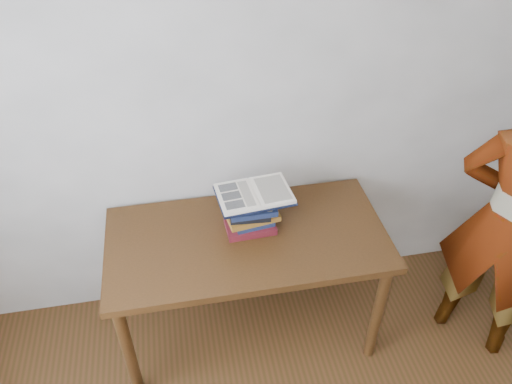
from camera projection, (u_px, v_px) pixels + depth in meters
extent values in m
cube|color=silver|center=(245.00, 99.00, 2.40)|extent=(3.50, 0.04, 2.60)
cube|color=#442711|center=(247.00, 239.00, 2.47)|extent=(1.38, 0.69, 0.04)
cylinder|color=#442711|center=(129.00, 353.00, 2.40)|extent=(0.06, 0.06, 0.70)
cylinder|color=#442711|center=(378.00, 313.00, 2.58)|extent=(0.06, 0.06, 0.70)
cylinder|color=#442711|center=(130.00, 266.00, 2.83)|extent=(0.06, 0.06, 0.70)
cylinder|color=#442711|center=(343.00, 237.00, 3.02)|extent=(0.06, 0.06, 0.70)
cube|color=maroon|center=(250.00, 226.00, 2.50)|extent=(0.25, 0.17, 0.03)
cube|color=#171945|center=(252.00, 218.00, 2.49)|extent=(0.21, 0.18, 0.03)
cube|color=#965F22|center=(251.00, 214.00, 2.47)|extent=(0.27, 0.21, 0.03)
cube|color=black|center=(249.00, 211.00, 2.44)|extent=(0.21, 0.17, 0.03)
cube|color=#171945|center=(252.00, 207.00, 2.42)|extent=(0.23, 0.16, 0.03)
cube|color=#AC7F59|center=(248.00, 200.00, 2.41)|extent=(0.24, 0.18, 0.03)
cube|color=black|center=(254.00, 195.00, 2.41)|extent=(0.38, 0.28, 0.01)
cube|color=silver|center=(236.00, 197.00, 2.38)|extent=(0.19, 0.25, 0.02)
cube|color=silver|center=(272.00, 190.00, 2.42)|extent=(0.19, 0.25, 0.02)
cylinder|color=silver|center=(254.00, 194.00, 2.40)|extent=(0.03, 0.24, 0.01)
cube|color=black|center=(228.00, 187.00, 2.42)|extent=(0.09, 0.06, 0.00)
cube|color=black|center=(231.00, 196.00, 2.37)|extent=(0.09, 0.06, 0.00)
cube|color=black|center=(235.00, 205.00, 2.32)|extent=(0.09, 0.06, 0.00)
cube|color=#B8B19F|center=(247.00, 193.00, 2.39)|extent=(0.06, 0.20, 0.00)
cube|color=#B8B19F|center=(273.00, 189.00, 2.41)|extent=(0.16, 0.21, 0.00)
imported|color=tan|center=(510.00, 225.00, 2.41)|extent=(0.70, 0.70, 1.64)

